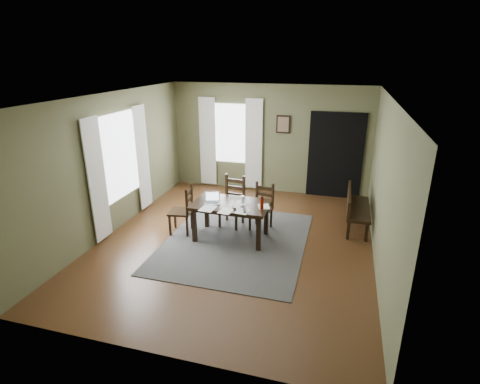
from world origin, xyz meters
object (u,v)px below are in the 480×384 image
(chair_back_left, at_px, (232,202))
(laptop, at_px, (212,200))
(dining_table, at_px, (231,208))
(chair_end, at_px, (183,210))
(chair_back_right, at_px, (262,207))
(water_bottle, at_px, (262,203))
(bench, at_px, (355,206))

(chair_back_left, relative_size, laptop, 3.04)
(dining_table, relative_size, chair_back_left, 1.39)
(chair_end, relative_size, chair_back_right, 1.05)
(dining_table, xyz_separation_m, water_bottle, (0.62, -0.10, 0.20))
(chair_back_left, distance_m, chair_back_right, 0.63)
(water_bottle, bearing_deg, bench, 37.26)
(chair_back_right, height_order, laptop, chair_back_right)
(laptop, xyz_separation_m, water_bottle, (0.97, -0.05, 0.06))
(chair_end, xyz_separation_m, chair_back_right, (1.45, 0.62, -0.02))
(bench, distance_m, water_bottle, 2.12)
(chair_end, height_order, bench, chair_end)
(bench, distance_m, laptop, 2.91)
(dining_table, relative_size, bench, 1.03)
(chair_back_right, distance_m, water_bottle, 0.81)
(chair_back_left, distance_m, laptop, 0.73)
(dining_table, distance_m, bench, 2.56)
(dining_table, distance_m, chair_back_left, 0.63)
(chair_end, bearing_deg, water_bottle, 78.97)
(dining_table, relative_size, chair_back_right, 1.54)
(water_bottle, bearing_deg, laptop, 176.79)
(dining_table, bearing_deg, bench, 27.13)
(chair_back_left, xyz_separation_m, chair_back_right, (0.62, -0.01, -0.05))
(chair_back_left, bearing_deg, chair_end, -136.33)
(chair_end, bearing_deg, dining_table, 83.29)
(chair_back_right, bearing_deg, chair_end, -146.86)
(chair_back_left, bearing_deg, bench, 19.39)
(chair_end, relative_size, water_bottle, 4.10)
(dining_table, distance_m, laptop, 0.38)
(bench, bearing_deg, dining_table, 116.96)
(chair_back_right, relative_size, laptop, 2.74)
(bench, xyz_separation_m, laptop, (-2.63, -1.21, 0.31))
(chair_end, xyz_separation_m, laptop, (0.63, -0.03, 0.30))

